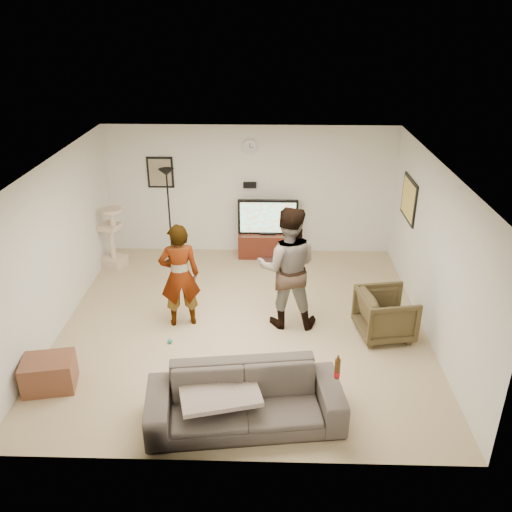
{
  "coord_description": "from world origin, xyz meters",
  "views": [
    {
      "loc": [
        0.4,
        -6.99,
        4.44
      ],
      "look_at": [
        0.19,
        0.2,
        1.06
      ],
      "focal_mm": 37.29,
      "sensor_mm": 36.0,
      "label": 1
    }
  ],
  "objects_px": {
    "beer_bottle": "(337,369)",
    "person_right": "(288,268)",
    "tv_stand": "(268,244)",
    "person_left": "(180,276)",
    "side_table": "(49,373)",
    "tv": "(268,217)",
    "armchair": "(386,314)",
    "cat_tree": "(111,238)",
    "floor_lamp": "(170,218)",
    "sofa": "(245,399)"
  },
  "relations": [
    {
      "from": "person_left",
      "to": "tv",
      "type": "bearing_deg",
      "value": -130.7
    },
    {
      "from": "person_left",
      "to": "person_right",
      "type": "distance_m",
      "value": 1.61
    },
    {
      "from": "cat_tree",
      "to": "armchair",
      "type": "distance_m",
      "value": 5.13
    },
    {
      "from": "person_left",
      "to": "person_right",
      "type": "xyz_separation_m",
      "value": [
        1.6,
        0.05,
        0.13
      ]
    },
    {
      "from": "tv_stand",
      "to": "person_left",
      "type": "distance_m",
      "value": 2.88
    },
    {
      "from": "floor_lamp",
      "to": "sofa",
      "type": "relative_size",
      "value": 0.82
    },
    {
      "from": "person_right",
      "to": "side_table",
      "type": "xyz_separation_m",
      "value": [
        -3.06,
        -1.63,
        -0.74
      ]
    },
    {
      "from": "sofa",
      "to": "person_right",
      "type": "bearing_deg",
      "value": 68.94
    },
    {
      "from": "floor_lamp",
      "to": "sofa",
      "type": "distance_m",
      "value": 4.57
    },
    {
      "from": "floor_lamp",
      "to": "tv",
      "type": "bearing_deg",
      "value": 12.43
    },
    {
      "from": "floor_lamp",
      "to": "cat_tree",
      "type": "height_order",
      "value": "floor_lamp"
    },
    {
      "from": "beer_bottle",
      "to": "armchair",
      "type": "distance_m",
      "value": 2.15
    },
    {
      "from": "tv_stand",
      "to": "tv",
      "type": "relative_size",
      "value": 0.99
    },
    {
      "from": "person_right",
      "to": "side_table",
      "type": "height_order",
      "value": "person_right"
    },
    {
      "from": "person_left",
      "to": "beer_bottle",
      "type": "relative_size",
      "value": 6.55
    },
    {
      "from": "tv_stand",
      "to": "side_table",
      "type": "height_order",
      "value": "tv_stand"
    },
    {
      "from": "sofa",
      "to": "cat_tree",
      "type": "bearing_deg",
      "value": 115.78
    },
    {
      "from": "beer_bottle",
      "to": "side_table",
      "type": "xyz_separation_m",
      "value": [
        -3.57,
        0.56,
        -0.57
      ]
    },
    {
      "from": "person_right",
      "to": "sofa",
      "type": "distance_m",
      "value": 2.34
    },
    {
      "from": "sofa",
      "to": "beer_bottle",
      "type": "relative_size",
      "value": 9.03
    },
    {
      "from": "beer_bottle",
      "to": "person_right",
      "type": "bearing_deg",
      "value": 102.99
    },
    {
      "from": "tv_stand",
      "to": "beer_bottle",
      "type": "bearing_deg",
      "value": -80.03
    },
    {
      "from": "tv_stand",
      "to": "armchair",
      "type": "height_order",
      "value": "armchair"
    },
    {
      "from": "side_table",
      "to": "sofa",
      "type": "bearing_deg",
      "value": -12.48
    },
    {
      "from": "tv_stand",
      "to": "tv",
      "type": "distance_m",
      "value": 0.57
    },
    {
      "from": "cat_tree",
      "to": "person_left",
      "type": "bearing_deg",
      "value": -50.55
    },
    {
      "from": "tv",
      "to": "sofa",
      "type": "height_order",
      "value": "tv"
    },
    {
      "from": "tv_stand",
      "to": "person_right",
      "type": "xyz_separation_m",
      "value": [
        0.31,
        -2.45,
        0.71
      ]
    },
    {
      "from": "person_right",
      "to": "armchair",
      "type": "xyz_separation_m",
      "value": [
        1.44,
        -0.3,
        -0.59
      ]
    },
    {
      "from": "person_right",
      "to": "beer_bottle",
      "type": "xyz_separation_m",
      "value": [
        0.51,
        -2.19,
        -0.16
      ]
    },
    {
      "from": "tv_stand",
      "to": "sofa",
      "type": "xyz_separation_m",
      "value": [
        -0.22,
        -4.64,
        0.09
      ]
    },
    {
      "from": "tv_stand",
      "to": "person_right",
      "type": "relative_size",
      "value": 0.6
    },
    {
      "from": "cat_tree",
      "to": "side_table",
      "type": "relative_size",
      "value": 1.87
    },
    {
      "from": "tv",
      "to": "tv_stand",
      "type": "bearing_deg",
      "value": 0.0
    },
    {
      "from": "armchair",
      "to": "tv_stand",
      "type": "bearing_deg",
      "value": 23.05
    },
    {
      "from": "cat_tree",
      "to": "person_right",
      "type": "bearing_deg",
      "value": -30.44
    },
    {
      "from": "cat_tree",
      "to": "sofa",
      "type": "height_order",
      "value": "cat_tree"
    },
    {
      "from": "armchair",
      "to": "side_table",
      "type": "relative_size",
      "value": 1.24
    },
    {
      "from": "tv",
      "to": "sofa",
      "type": "bearing_deg",
      "value": -92.74
    },
    {
      "from": "person_right",
      "to": "sofa",
      "type": "relative_size",
      "value": 0.84
    },
    {
      "from": "beer_bottle",
      "to": "side_table",
      "type": "distance_m",
      "value": 3.65
    },
    {
      "from": "tv_stand",
      "to": "sofa",
      "type": "relative_size",
      "value": 0.5
    },
    {
      "from": "person_left",
      "to": "side_table",
      "type": "relative_size",
      "value": 2.59
    },
    {
      "from": "floor_lamp",
      "to": "beer_bottle",
      "type": "height_order",
      "value": "floor_lamp"
    },
    {
      "from": "tv_stand",
      "to": "cat_tree",
      "type": "height_order",
      "value": "cat_tree"
    },
    {
      "from": "tv_stand",
      "to": "armchair",
      "type": "distance_m",
      "value": 3.27
    },
    {
      "from": "person_right",
      "to": "sofa",
      "type": "height_order",
      "value": "person_right"
    },
    {
      "from": "tv",
      "to": "floor_lamp",
      "type": "bearing_deg",
      "value": -167.57
    },
    {
      "from": "tv",
      "to": "armchair",
      "type": "bearing_deg",
      "value": -57.49
    },
    {
      "from": "cat_tree",
      "to": "armchair",
      "type": "xyz_separation_m",
      "value": [
        4.63,
        -2.18,
        -0.23
      ]
    }
  ]
}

